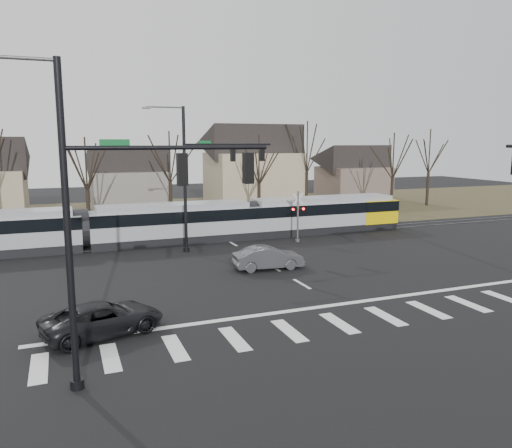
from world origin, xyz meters
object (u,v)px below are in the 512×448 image
object	(u,v)px
sedan	(268,258)
suv	(103,318)
rail_crossing_signal	(298,218)
tram	(172,222)

from	to	relation	value
sedan	suv	bearing A→B (deg)	130.43
suv	rail_crossing_signal	size ratio (longest dim) A/B	1.32
tram	suv	world-z (taller)	tram
tram	suv	xyz separation A→B (m)	(-6.52, -17.59, -0.99)
tram	rail_crossing_signal	xyz separation A→B (m)	(9.30, -3.21, 0.22)
tram	sedan	world-z (taller)	tram
sedan	rail_crossing_signal	size ratio (longest dim) A/B	1.11
tram	suv	bearing A→B (deg)	-110.36
sedan	suv	size ratio (longest dim) A/B	0.84
sedan	suv	xyz separation A→B (m)	(-10.36, -7.36, -0.04)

